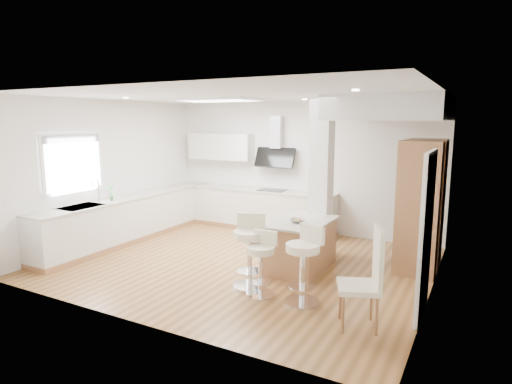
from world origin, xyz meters
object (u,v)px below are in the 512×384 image
Objects in this scene: bar_stool_a at (250,247)px; bar_stool_b at (261,260)px; dining_chair at (368,275)px; bar_stool_c at (304,261)px; peninsula at (300,245)px.

bar_stool_a is 0.37m from bar_stool_b.
dining_chair reaches higher than bar_stool_a.
bar_stool_b is at bearing -53.66° from bar_stool_a.
bar_stool_a is 1.19× the size of bar_stool_b.
bar_stool_c reaches higher than bar_stool_b.
bar_stool_a is 0.88× the size of dining_chair.
peninsula is at bearing 51.84° from bar_stool_a.
bar_stool_a is 1.87m from dining_chair.
bar_stool_c is at bearing -65.60° from peninsula.
bar_stool_c reaches higher than peninsula.
bar_stool_a is 1.03× the size of bar_stool_c.
dining_chair is (1.46, -1.49, 0.24)m from peninsula.
bar_stool_b is 1.55m from dining_chair.
dining_chair is (1.82, -0.44, 0.05)m from bar_stool_a.
peninsula is 1.10× the size of dining_chair.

